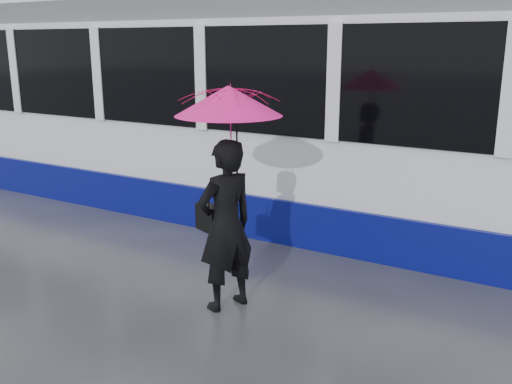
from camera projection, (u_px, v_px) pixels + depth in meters
The scene contains 6 objects.
ground at pixel (259, 281), 6.62m from camera, with size 90.00×90.00×0.00m, color #2C2C31.
rails at pixel (341, 223), 8.70m from camera, with size 34.00×1.51×0.02m.
tram at pixel (401, 121), 7.88m from camera, with size 26.00×2.56×3.35m.
woman at pixel (226, 226), 5.77m from camera, with size 0.65×0.42×1.77m, color black.
umbrella at pixel (229, 122), 5.48m from camera, with size 1.35×1.35×1.20m.
handbag at pixel (209, 218), 5.88m from camera, with size 0.35×0.24×0.45m.
Camera 1 is at (3.11, -5.30, 2.68)m, focal length 40.00 mm.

